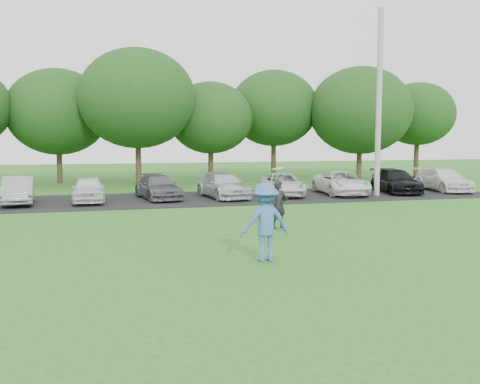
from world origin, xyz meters
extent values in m
plane|color=#26621C|center=(0.00, 0.00, 0.00)|extent=(100.00, 100.00, 0.00)
cube|color=black|center=(0.00, 13.00, 0.01)|extent=(32.00, 6.50, 0.03)
cylinder|color=#A7A6A2|center=(9.52, 11.84, 4.77)|extent=(0.28, 0.28, 9.55)
imported|color=#3D68AC|center=(-0.44, -0.62, 0.98)|extent=(1.31, 0.81, 1.95)
cylinder|color=white|center=(-0.12, -0.60, 2.30)|extent=(0.28, 0.27, 0.09)
imported|color=black|center=(1.41, 3.76, 0.81)|extent=(0.69, 0.58, 1.62)
cube|color=black|center=(1.59, 3.58, 1.05)|extent=(0.17, 0.15, 0.10)
imported|color=#A3A5AA|center=(-7.99, 12.76, 0.65)|extent=(1.62, 3.86, 1.24)
imported|color=silver|center=(-4.91, 12.65, 0.64)|extent=(1.44, 3.58, 1.22)
imported|color=#56585E|center=(-1.63, 13.22, 0.61)|extent=(2.30, 4.23, 1.16)
imported|color=silver|center=(1.56, 12.90, 0.64)|extent=(2.30, 4.40, 1.22)
imported|color=silver|center=(4.77, 13.07, 0.61)|extent=(2.61, 4.45, 1.16)
imported|color=white|center=(7.97, 12.83, 0.65)|extent=(2.46, 4.64, 1.24)
imported|color=black|center=(11.29, 12.97, 0.66)|extent=(2.43, 4.54, 1.25)
imported|color=white|center=(14.39, 13.08, 0.65)|extent=(2.14, 4.44, 1.25)
cylinder|color=#38281C|center=(-7.00, 24.40, 1.10)|extent=(0.36, 0.36, 2.20)
ellipsoid|color=#214C19|center=(-7.00, 24.40, 4.71)|extent=(6.68, 6.68, 5.68)
cylinder|color=#38281C|center=(-2.00, 21.60, 1.35)|extent=(0.36, 0.36, 2.70)
ellipsoid|color=#214C19|center=(-2.00, 21.60, 5.48)|extent=(7.42, 7.42, 6.31)
cylinder|color=#38281C|center=(3.00, 23.00, 1.10)|extent=(0.36, 0.36, 2.20)
ellipsoid|color=#214C19|center=(3.00, 23.00, 4.36)|extent=(5.76, 5.76, 4.90)
cylinder|color=#38281C|center=(8.00, 24.40, 1.35)|extent=(0.36, 0.36, 2.70)
ellipsoid|color=#214C19|center=(8.00, 24.40, 5.14)|extent=(6.50, 6.50, 5.53)
cylinder|color=#38281C|center=(13.50, 21.60, 1.10)|extent=(0.36, 0.36, 2.20)
ellipsoid|color=#214C19|center=(13.50, 21.60, 4.92)|extent=(7.24, 7.24, 6.15)
cylinder|color=#38281C|center=(19.00, 23.00, 1.35)|extent=(0.36, 0.36, 2.70)
ellipsoid|color=#214C19|center=(19.00, 23.00, 4.79)|extent=(5.58, 5.58, 4.74)
camera|label=1|loc=(-4.33, -13.09, 3.08)|focal=40.00mm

